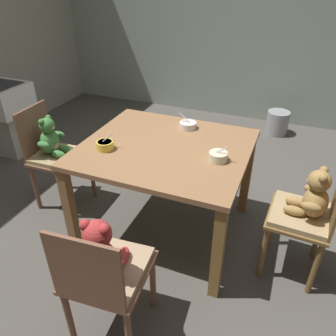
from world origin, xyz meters
The scene contains 10 objects.
ground_plane centered at (0.00, 0.00, -0.02)m, with size 5.20×5.20×0.04m.
dining_table centered at (0.00, 0.00, 0.65)m, with size 1.15×1.03×0.75m.
teddy_chair_near_right centered at (0.99, -0.05, 0.53)m, with size 0.40×0.42×0.84m.
teddy_chair_near_left centered at (-0.99, -0.01, 0.53)m, with size 0.43×0.40×0.87m.
teddy_chair_near_front centered at (0.05, -0.93, 0.55)m, with size 0.44×0.45×0.86m.
porridge_bowl_yellow_near_left centered at (-0.36, -0.20, 0.78)m, with size 0.12×0.12×0.12m.
porridge_bowl_cream_near_right centered at (0.39, -0.06, 0.78)m, with size 0.13×0.12×0.12m.
porridge_bowl_white_far_center centered at (0.05, 0.34, 0.77)m, with size 0.14×0.13×0.11m.
sink_basin centered at (-2.05, 0.52, 0.52)m, with size 0.50×0.45×0.79m.
metal_pail centered at (0.62, 2.15, 0.14)m, with size 0.27×0.27×0.29m, color #93969B.
Camera 1 is at (0.78, -1.88, 1.83)m, focal length 35.28 mm.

